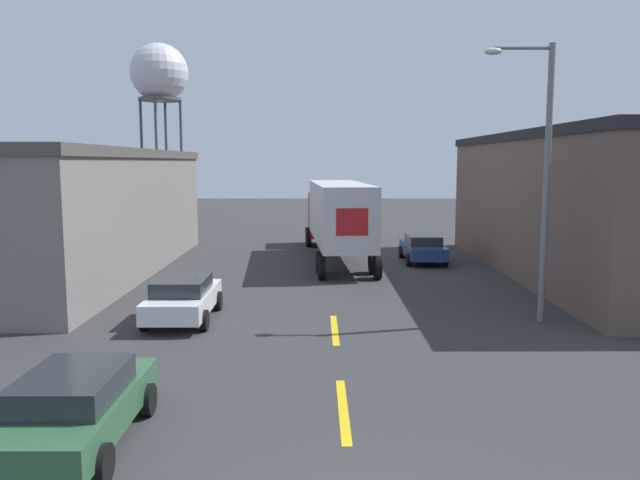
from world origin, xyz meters
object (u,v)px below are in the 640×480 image
object	(u,v)px
semi_truck	(337,214)
parked_car_left_near	(76,406)
parked_car_left_far	(183,297)
parked_car_right_far	(423,247)
street_lamp	(540,166)
water_tower	(159,75)

from	to	relation	value
semi_truck	parked_car_left_near	world-z (taller)	semi_truck
semi_truck	parked_car_left_far	size ratio (longest dim) A/B	3.17
parked_car_right_far	parked_car_left_near	distance (m)	23.02
semi_truck	street_lamp	world-z (taller)	street_lamp
semi_truck	parked_car_left_far	bearing A→B (deg)	-116.56
parked_car_right_far	street_lamp	distance (m)	12.73
water_tower	parked_car_left_near	bearing A→B (deg)	-77.84
parked_car_right_far	water_tower	xyz separation A→B (m)	(-21.54, 33.76, 13.20)
parked_car_right_far	water_tower	size ratio (longest dim) A/B	0.25
parked_car_right_far	parked_car_left_far	size ratio (longest dim) A/B	1.00
parked_car_left_near	street_lamp	size ratio (longest dim) A/B	0.50
semi_truck	street_lamp	size ratio (longest dim) A/B	1.58
semi_truck	water_tower	xyz separation A→B (m)	(-17.16, 32.76, 11.54)
street_lamp	semi_truck	bearing A→B (deg)	114.88
semi_truck	water_tower	size ratio (longest dim) A/B	0.81
parked_car_left_near	water_tower	xyz separation A→B (m)	(-11.77, 54.60, 13.20)
semi_truck	parked_car_left_near	bearing A→B (deg)	-107.55
parked_car_left_near	parked_car_right_far	bearing A→B (deg)	64.88
parked_car_left_near	street_lamp	bearing A→B (deg)	38.19
water_tower	street_lamp	bearing A→B (deg)	-63.12
parked_car_left_far	parked_car_left_near	world-z (taller)	same
parked_car_left_near	street_lamp	distance (m)	15.08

